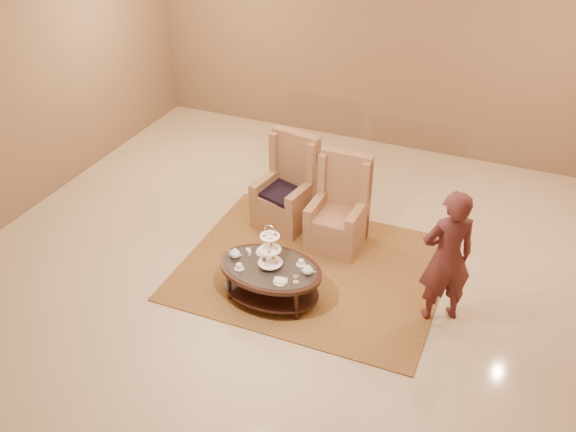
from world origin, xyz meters
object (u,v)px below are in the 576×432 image
at_px(armchair_left, 288,194).
at_px(person, 447,258).
at_px(tea_table, 270,273).
at_px(armchair_right, 339,215).

relative_size(armchair_left, person, 0.78).
bearing_deg(armchair_left, person, -16.61).
bearing_deg(person, tea_table, -18.90).
relative_size(tea_table, armchair_left, 0.99).
height_order(tea_table, armchair_left, armchair_left).
distance_m(armchair_left, armchair_right, 0.81).
height_order(armchair_right, person, person).
xyz_separation_m(tea_table, armchair_left, (-0.45, 1.56, 0.06)).
xyz_separation_m(armchair_left, armchair_right, (0.79, -0.21, -0.01)).
height_order(tea_table, person, person).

